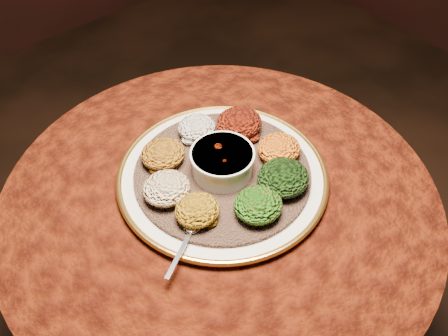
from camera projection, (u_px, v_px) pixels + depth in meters
table at (220, 242)px, 1.22m from camera, size 0.96×0.96×0.73m
platter at (222, 176)px, 1.11m from camera, size 0.47×0.47×0.02m
injera at (222, 173)px, 1.10m from camera, size 0.43×0.43×0.01m
stew_bowl at (222, 161)px, 1.07m from camera, size 0.14×0.14×0.06m
spoon at (191, 231)px, 0.98m from camera, size 0.13×0.08×0.01m
portion_ayib at (197, 127)px, 1.16m from camera, size 0.09×0.08×0.04m
portion_kitfo at (239, 123)px, 1.17m from camera, size 0.11×0.10×0.05m
portion_tikil at (279, 149)px, 1.11m from camera, size 0.10×0.09×0.05m
portion_gomen at (283, 178)px, 1.05m from camera, size 0.11×0.11×0.05m
portion_mixveg at (258, 205)px, 1.00m from camera, size 0.10×0.10×0.05m
portion_kik at (197, 210)px, 1.00m from camera, size 0.09×0.09×0.04m
portion_timatim at (167, 188)px, 1.03m from camera, size 0.10×0.10×0.05m
portion_shiro at (163, 154)px, 1.10m from camera, size 0.10×0.09×0.05m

